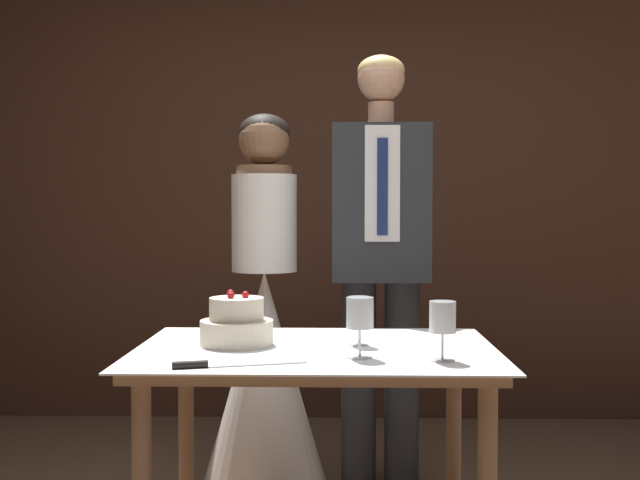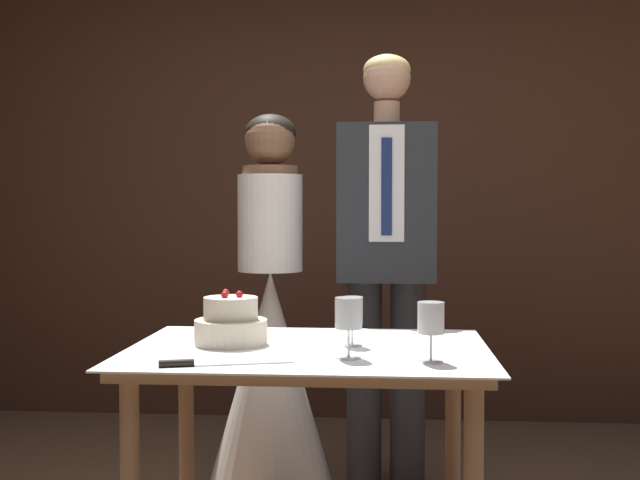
% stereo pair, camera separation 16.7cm
% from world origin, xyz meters
% --- Properties ---
extents(wall_back, '(4.63, 0.12, 2.89)m').
position_xyz_m(wall_back, '(0.00, 2.27, 1.44)').
color(wall_back, '#472B1E').
rests_on(wall_back, ground_plane).
extents(cake_table, '(1.16, 0.84, 0.75)m').
position_xyz_m(cake_table, '(0.00, 0.24, 0.66)').
color(cake_table, '#8E6B4C').
rests_on(cake_table, ground_plane).
extents(tiered_cake, '(0.24, 0.24, 0.18)m').
position_xyz_m(tiered_cake, '(-0.26, 0.28, 0.82)').
color(tiered_cake, beige).
rests_on(tiered_cake, cake_table).
extents(cake_knife, '(0.38, 0.13, 0.02)m').
position_xyz_m(cake_knife, '(-0.28, -0.08, 0.76)').
color(cake_knife, silver).
rests_on(cake_knife, cake_table).
extents(wine_glass_near, '(0.07, 0.07, 0.16)m').
position_xyz_m(wine_glass_near, '(0.14, 0.28, 0.86)').
color(wine_glass_near, silver).
rests_on(wine_glass_near, cake_table).
extents(wine_glass_middle, '(0.08, 0.08, 0.18)m').
position_xyz_m(wine_glass_middle, '(0.14, 0.07, 0.88)').
color(wine_glass_middle, silver).
rests_on(wine_glass_middle, cake_table).
extents(wine_glass_far, '(0.08, 0.08, 0.18)m').
position_xyz_m(wine_glass_far, '(0.38, 0.03, 0.87)').
color(wine_glass_far, silver).
rests_on(wine_glass_far, cake_table).
extents(bride, '(0.54, 0.54, 1.61)m').
position_xyz_m(bride, '(-0.25, 1.11, 0.60)').
color(bride, white).
rests_on(bride, ground_plane).
extents(groom, '(0.41, 0.25, 1.85)m').
position_xyz_m(groom, '(0.25, 1.11, 1.03)').
color(groom, '#282B30').
rests_on(groom, ground_plane).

